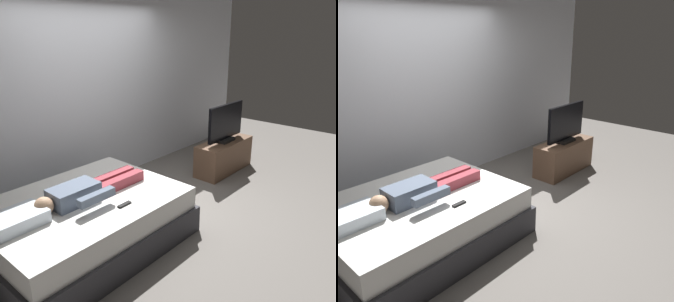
{
  "view_description": "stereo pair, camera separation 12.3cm",
  "coord_description": "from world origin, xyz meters",
  "views": [
    {
      "loc": [
        -2.82,
        -2.48,
        2.16
      ],
      "look_at": [
        0.32,
        0.23,
        0.69
      ],
      "focal_mm": 36.68,
      "sensor_mm": 36.0,
      "label": 1
    },
    {
      "loc": [
        -2.74,
        -2.57,
        2.16
      ],
      "look_at": [
        0.32,
        0.23,
        0.69
      ],
      "focal_mm": 36.68,
      "sensor_mm": 36.0,
      "label": 2
    }
  ],
  "objects": [
    {
      "name": "ground_plane",
      "position": [
        0.0,
        0.0,
        0.0
      ],
      "size": [
        10.0,
        10.0,
        0.0
      ],
      "primitive_type": "plane",
      "color": "slate"
    },
    {
      "name": "back_wall",
      "position": [
        0.4,
        1.43,
        1.4
      ],
      "size": [
        6.4,
        0.1,
        2.8
      ],
      "primitive_type": "cube",
      "color": "silver",
      "rests_on": "ground"
    },
    {
      "name": "bed",
      "position": [
        -1.02,
        0.23,
        0.26
      ],
      "size": [
        2.01,
        1.53,
        0.54
      ],
      "color": "#333338",
      "rests_on": "ground"
    },
    {
      "name": "pillow",
      "position": [
        -1.71,
        0.23,
        0.6
      ],
      "size": [
        0.48,
        0.34,
        0.12
      ],
      "primitive_type": "cube",
      "color": "white",
      "rests_on": "bed"
    },
    {
      "name": "person",
      "position": [
        -0.99,
        0.2,
        0.62
      ],
      "size": [
        1.26,
        0.46,
        0.18
      ],
      "color": "slate",
      "rests_on": "bed"
    },
    {
      "name": "remote",
      "position": [
        -0.84,
        -0.21,
        0.55
      ],
      "size": [
        0.15,
        0.04,
        0.02
      ],
      "primitive_type": "cube",
      "color": "black",
      "rests_on": "bed"
    },
    {
      "name": "tv_stand",
      "position": [
        1.66,
        0.21,
        0.25
      ],
      "size": [
        1.1,
        0.4,
        0.5
      ],
      "primitive_type": "cube",
      "color": "brown",
      "rests_on": "ground"
    },
    {
      "name": "tv",
      "position": [
        1.66,
        0.21,
        0.78
      ],
      "size": [
        0.88,
        0.2,
        0.59
      ],
      "color": "black",
      "rests_on": "tv_stand"
    }
  ]
}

